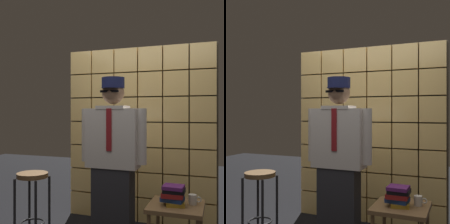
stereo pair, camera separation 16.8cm
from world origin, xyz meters
TOP-DOWN VIEW (x-y plane):
  - glass_block_wall at (-0.00, 1.37)m, footprint 2.02×0.10m
  - standing_person at (-0.03, 0.44)m, footprint 0.72×0.30m
  - bar_stool at (-0.92, 0.27)m, footprint 0.34×0.34m
  - side_table at (0.63, 0.42)m, footprint 0.52×0.52m
  - book_stack at (0.60, 0.39)m, footprint 0.24×0.22m
  - coffee_mug at (0.78, 0.48)m, footprint 0.13×0.08m

SIDE VIEW (x-z plane):
  - side_table at x=0.63m, z-range 0.20..0.76m
  - bar_stool at x=-0.92m, z-range 0.19..0.98m
  - coffee_mug at x=0.78m, z-range 0.56..0.65m
  - book_stack at x=0.60m, z-range 0.56..0.75m
  - standing_person at x=-0.03m, z-range 0.04..1.86m
  - glass_block_wall at x=0.00m, z-range -0.02..2.33m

